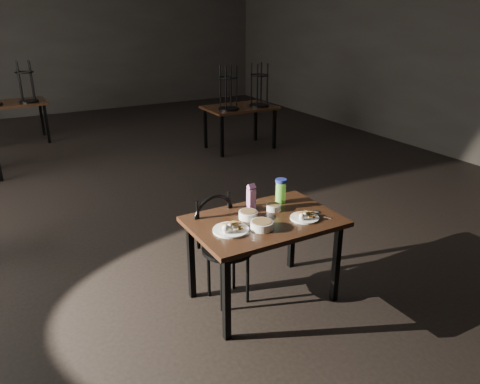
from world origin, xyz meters
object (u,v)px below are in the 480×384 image
bentwood_chair (222,240)px  main_table (264,228)px  juice_carton (251,198)px  water_bottle (281,191)px

bentwood_chair → main_table: bearing=-46.0°
juice_carton → water_bottle: (0.32, 0.03, -0.00)m
juice_carton → water_bottle: juice_carton is taller
main_table → water_bottle: (0.31, 0.23, 0.19)m
main_table → juice_carton: (-0.00, 0.20, 0.19)m
main_table → water_bottle: water_bottle is taller
main_table → juice_carton: bearing=90.9°
main_table → bentwood_chair: 0.37m
water_bottle → bentwood_chair: (-0.59, -0.03, -0.32)m
juice_carton → main_table: bearing=-89.1°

